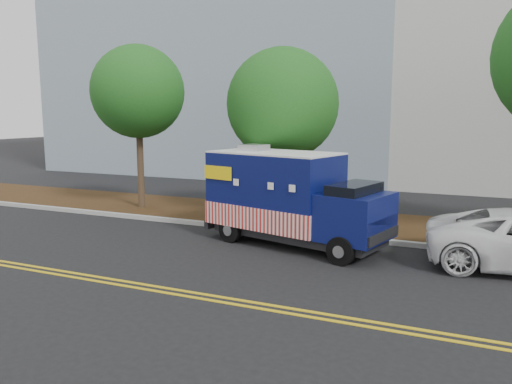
% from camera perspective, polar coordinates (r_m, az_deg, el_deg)
% --- Properties ---
extents(ground, '(120.00, 120.00, 0.00)m').
position_cam_1_polar(ground, '(15.16, 0.08, -5.83)').
color(ground, black).
rests_on(ground, ground).
extents(curb, '(120.00, 0.18, 0.15)m').
position_cam_1_polar(curb, '(16.40, 2.03, -4.43)').
color(curb, '#9E9E99').
rests_on(curb, ground).
extents(mulch_strip, '(120.00, 4.00, 0.15)m').
position_cam_1_polar(mulch_strip, '(18.32, 4.45, -3.02)').
color(mulch_strip, black).
rests_on(mulch_strip, ground).
extents(centerline_near, '(120.00, 0.10, 0.01)m').
position_cam_1_polar(centerline_near, '(11.40, -9.03, -10.99)').
color(centerline_near, gold).
rests_on(centerline_near, ground).
extents(centerline_far, '(120.00, 0.10, 0.01)m').
position_cam_1_polar(centerline_far, '(11.20, -9.73, -11.37)').
color(centerline_far, gold).
rests_on(centerline_far, ground).
extents(tree_a, '(3.60, 3.60, 6.51)m').
position_cam_1_polar(tree_a, '(20.27, -13.35, 11.05)').
color(tree_a, '#38281C').
rests_on(tree_a, ground).
extents(tree_b, '(3.97, 3.97, 6.19)m').
position_cam_1_polar(tree_b, '(17.97, 3.05, 9.98)').
color(tree_b, '#38281C').
rests_on(tree_b, ground).
extents(sign_post, '(0.06, 0.06, 2.40)m').
position_cam_1_polar(sign_post, '(17.13, -1.21, -0.00)').
color(sign_post, '#473828').
rests_on(sign_post, ground).
extents(food_truck, '(5.87, 3.34, 2.93)m').
position_cam_1_polar(food_truck, '(14.83, 3.70, -0.94)').
color(food_truck, black).
rests_on(food_truck, ground).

